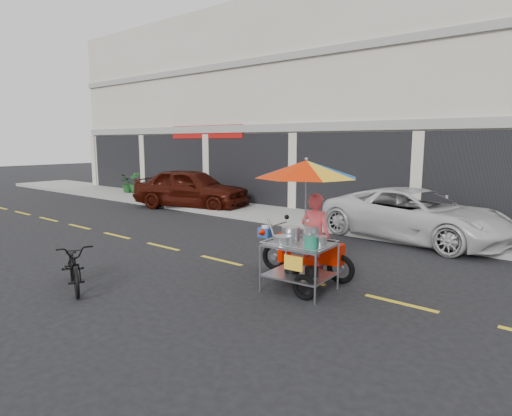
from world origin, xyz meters
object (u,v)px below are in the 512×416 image
Objects in this scene: white_pickup at (416,215)px; food_vendor_rig at (308,206)px; near_bicycle at (74,265)px; maroon_sedan at (191,188)px.

white_pickup is 2.04× the size of food_vendor_rig.
near_bicycle is at bearing 166.42° from white_pickup.
near_bicycle is 0.68× the size of food_vendor_rig.
near_bicycle is (-3.38, -7.64, -0.25)m from white_pickup.
food_vendor_rig is at bearing -135.11° from maroon_sedan.
near_bicycle is at bearing -142.35° from food_vendor_rig.
food_vendor_rig is at bearing -173.08° from white_pickup.
food_vendor_rig reaches higher than maroon_sedan.
white_pickup is at bearing 0.06° from near_bicycle.
maroon_sedan is 9.75m from food_vendor_rig.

